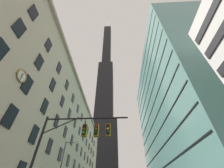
# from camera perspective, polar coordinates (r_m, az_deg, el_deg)

# --- Properties ---
(station_building) EXTENTS (17.68, 68.30, 27.47)m
(station_building) POSITION_cam_1_polar(r_m,az_deg,el_deg) (43.60, -25.73, -21.12)
(station_building) COLOR #BCAF93
(station_building) RESTS_ON ground
(dark_skyscraper) EXTENTS (22.34, 22.34, 234.97)m
(dark_skyscraper) POSITION_cam_1_polar(r_m,az_deg,el_deg) (126.91, -3.10, -8.11)
(dark_skyscraper) COLOR black
(dark_skyscraper) RESTS_ON ground
(glass_office_midrise) EXTENTS (17.83, 48.39, 47.25)m
(glass_office_midrise) POSITION_cam_1_polar(r_m,az_deg,el_deg) (49.72, 26.46, -10.20)
(glass_office_midrise) COLOR slate
(glass_office_midrise) RESTS_ON ground
(traffic_signal_mast) EXTENTS (7.55, 0.63, 7.45)m
(traffic_signal_mast) POSITION_cam_1_polar(r_m,az_deg,el_deg) (12.34, -13.86, -21.31)
(traffic_signal_mast) COLOR black
(traffic_signal_mast) RESTS_ON sidewalk_left
(street_lamppost) EXTENTS (2.21, 0.32, 8.98)m
(street_lamppost) POSITION_cam_1_polar(r_m,az_deg,el_deg) (24.61, -20.14, -30.16)
(street_lamppost) COLOR #47474C
(street_lamppost) RESTS_ON sidewalk_left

